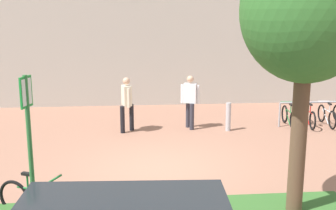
# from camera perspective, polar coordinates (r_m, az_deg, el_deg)

# --- Properties ---
(ground_plane) EXTENTS (60.00, 60.00, 0.00)m
(ground_plane) POSITION_cam_1_polar(r_m,az_deg,el_deg) (10.14, -1.12, -8.68)
(ground_plane) COLOR #936651
(tree_sidewalk) EXTENTS (2.20, 2.20, 4.90)m
(tree_sidewalk) POSITION_cam_1_polar(r_m,az_deg,el_deg) (7.38, 18.33, 11.86)
(tree_sidewalk) COLOR brown
(tree_sidewalk) RESTS_ON ground
(parking_sign_post) EXTENTS (0.12, 0.36, 2.65)m
(parking_sign_post) POSITION_cam_1_polar(r_m,az_deg,el_deg) (7.42, -18.36, -3.22)
(parking_sign_post) COLOR #2D7238
(parking_sign_post) RESTS_ON ground
(bike_at_sign) EXTENTS (1.54, 0.78, 0.86)m
(bike_at_sign) POSITION_cam_1_polar(r_m,az_deg,el_deg) (8.06, -17.29, -12.27)
(bike_at_sign) COLOR black
(bike_at_sign) RESTS_ON ground
(bike_rack_cluster) EXTENTS (2.66, 1.58, 0.83)m
(bike_rack_cluster) POSITION_cam_1_polar(r_m,az_deg,el_deg) (14.71, 19.61, -1.35)
(bike_rack_cluster) COLOR #99999E
(bike_rack_cluster) RESTS_ON ground
(bollard_steel) EXTENTS (0.16, 0.16, 0.90)m
(bollard_steel) POSITION_cam_1_polar(r_m,az_deg,el_deg) (13.38, 8.17, -1.60)
(bollard_steel) COLOR #ADADB2
(bollard_steel) RESTS_ON ground
(person_shirt_white) EXTENTS (0.42, 0.59, 1.72)m
(person_shirt_white) POSITION_cam_1_polar(r_m,az_deg,el_deg) (13.09, -5.62, 0.54)
(person_shirt_white) COLOR black
(person_shirt_white) RESTS_ON ground
(person_casual_tan) EXTENTS (0.58, 0.45, 1.72)m
(person_casual_tan) POSITION_cam_1_polar(r_m,az_deg,el_deg) (13.42, 3.01, 0.88)
(person_casual_tan) COLOR #2D2D38
(person_casual_tan) RESTS_ON ground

